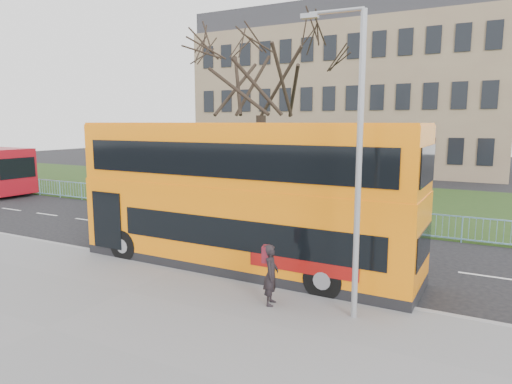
# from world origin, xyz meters

# --- Properties ---
(ground) EXTENTS (120.00, 120.00, 0.00)m
(ground) POSITION_xyz_m (0.00, 0.00, 0.00)
(ground) COLOR black
(ground) RESTS_ON ground
(pavement) EXTENTS (80.00, 10.50, 0.12)m
(pavement) POSITION_xyz_m (0.00, -6.75, 0.06)
(pavement) COLOR slate
(pavement) RESTS_ON ground
(kerb) EXTENTS (80.00, 0.20, 0.14)m
(kerb) POSITION_xyz_m (0.00, -1.55, 0.07)
(kerb) COLOR gray
(kerb) RESTS_ON ground
(grass_verge) EXTENTS (80.00, 15.40, 0.08)m
(grass_verge) POSITION_xyz_m (0.00, 14.30, 0.04)
(grass_verge) COLOR #1E3914
(grass_verge) RESTS_ON ground
(guard_railing) EXTENTS (40.00, 0.12, 1.10)m
(guard_railing) POSITION_xyz_m (0.00, 6.60, 0.55)
(guard_railing) COLOR #78B2D5
(guard_railing) RESTS_ON ground
(bare_tree) EXTENTS (8.62, 8.62, 12.31)m
(bare_tree) POSITION_xyz_m (-3.00, 10.00, 6.24)
(bare_tree) COLOR black
(bare_tree) RESTS_ON grass_verge
(civic_building) EXTENTS (30.00, 15.00, 14.00)m
(civic_building) POSITION_xyz_m (-5.00, 35.00, 7.00)
(civic_building) COLOR #7F6750
(civic_building) RESTS_ON ground
(yellow_bus) EXTENTS (11.49, 2.86, 4.80)m
(yellow_bus) POSITION_xyz_m (1.72, -0.51, 2.58)
(yellow_bus) COLOR orange
(yellow_bus) RESTS_ON ground
(pedestrian) EXTENTS (0.53, 0.67, 1.62)m
(pedestrian) POSITION_xyz_m (4.04, -3.04, 0.93)
(pedestrian) COLOR black
(pedestrian) RESTS_ON pavement
(street_lamp) EXTENTS (1.55, 0.25, 7.33)m
(street_lamp) POSITION_xyz_m (6.11, -2.79, 4.14)
(street_lamp) COLOR #95979D
(street_lamp) RESTS_ON pavement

